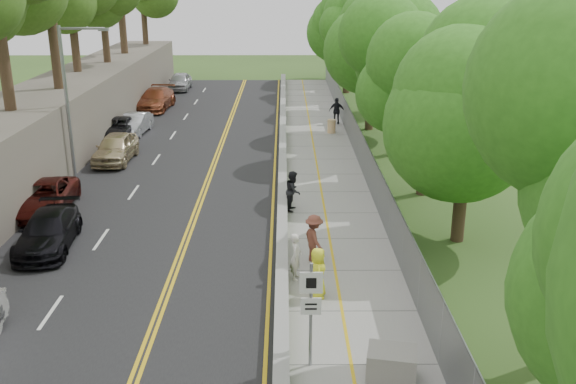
{
  "coord_description": "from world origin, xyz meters",
  "views": [
    {
      "loc": [
        0.34,
        -18.34,
        10.35
      ],
      "look_at": [
        0.5,
        8.0,
        1.4
      ],
      "focal_mm": 40.0,
      "sensor_mm": 36.0,
      "label": 1
    }
  ],
  "objects_px": {
    "painter_0": "(318,273)",
    "concrete_block": "(392,365)",
    "construction_barrel": "(331,126)",
    "person_far": "(337,111)",
    "streetlight": "(71,94)",
    "car_2": "(45,197)",
    "signpost": "(311,304)"
  },
  "relations": [
    {
      "from": "streetlight",
      "to": "person_far",
      "type": "height_order",
      "value": "streetlight"
    },
    {
      "from": "streetlight",
      "to": "construction_barrel",
      "type": "distance_m",
      "value": 18.07
    },
    {
      "from": "signpost",
      "to": "painter_0",
      "type": "bearing_deg",
      "value": 84.31
    },
    {
      "from": "construction_barrel",
      "to": "painter_0",
      "type": "height_order",
      "value": "painter_0"
    },
    {
      "from": "signpost",
      "to": "car_2",
      "type": "relative_size",
      "value": 0.63
    },
    {
      "from": "signpost",
      "to": "person_far",
      "type": "distance_m",
      "value": 30.57
    },
    {
      "from": "person_far",
      "to": "streetlight",
      "type": "bearing_deg",
      "value": 50.73
    },
    {
      "from": "streetlight",
      "to": "person_far",
      "type": "relative_size",
      "value": 4.19
    },
    {
      "from": "streetlight",
      "to": "construction_barrel",
      "type": "xyz_separation_m",
      "value": [
        14.04,
        10.6,
        -4.13
      ]
    },
    {
      "from": "construction_barrel",
      "to": "concrete_block",
      "type": "height_order",
      "value": "construction_barrel"
    },
    {
      "from": "signpost",
      "to": "construction_barrel",
      "type": "height_order",
      "value": "signpost"
    },
    {
      "from": "car_2",
      "to": "painter_0",
      "type": "relative_size",
      "value": 2.82
    },
    {
      "from": "concrete_block",
      "to": "car_2",
      "type": "height_order",
      "value": "car_2"
    },
    {
      "from": "painter_0",
      "to": "person_far",
      "type": "relative_size",
      "value": 0.92
    },
    {
      "from": "streetlight",
      "to": "concrete_block",
      "type": "bearing_deg",
      "value": -52.26
    },
    {
      "from": "concrete_block",
      "to": "person_far",
      "type": "bearing_deg",
      "value": 88.25
    },
    {
      "from": "streetlight",
      "to": "signpost",
      "type": "relative_size",
      "value": 2.58
    },
    {
      "from": "streetlight",
      "to": "construction_barrel",
      "type": "bearing_deg",
      "value": 37.05
    },
    {
      "from": "streetlight",
      "to": "car_2",
      "type": "relative_size",
      "value": 1.62
    },
    {
      "from": "painter_0",
      "to": "concrete_block",
      "type": "bearing_deg",
      "value": -159.11
    },
    {
      "from": "painter_0",
      "to": "construction_barrel",
      "type": "bearing_deg",
      "value": -4.89
    },
    {
      "from": "streetlight",
      "to": "painter_0",
      "type": "height_order",
      "value": "streetlight"
    },
    {
      "from": "person_far",
      "to": "signpost",
      "type": "bearing_deg",
      "value": 92.43
    },
    {
      "from": "concrete_block",
      "to": "streetlight",
      "type": "bearing_deg",
      "value": 127.74
    },
    {
      "from": "painter_0",
      "to": "person_far",
      "type": "distance_m",
      "value": 26.52
    },
    {
      "from": "signpost",
      "to": "construction_barrel",
      "type": "bearing_deg",
      "value": 84.77
    },
    {
      "from": "concrete_block",
      "to": "painter_0",
      "type": "xyz_separation_m",
      "value": [
        -1.75,
        4.65,
        0.45
      ]
    },
    {
      "from": "painter_0",
      "to": "person_far",
      "type": "xyz_separation_m",
      "value": [
        2.7,
        26.38,
        0.08
      ]
    },
    {
      "from": "signpost",
      "to": "streetlight",
      "type": "bearing_deg",
      "value": 124.08
    },
    {
      "from": "car_2",
      "to": "streetlight",
      "type": "bearing_deg",
      "value": 83.84
    },
    {
      "from": "construction_barrel",
      "to": "person_far",
      "type": "xyz_separation_m",
      "value": [
        0.57,
        2.78,
        0.49
      ]
    },
    {
      "from": "streetlight",
      "to": "car_2",
      "type": "height_order",
      "value": "streetlight"
    }
  ]
}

